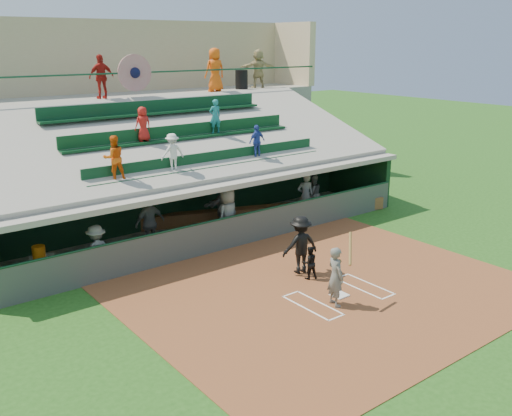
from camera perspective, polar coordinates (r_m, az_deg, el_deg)
ground at (r=16.30m, az=8.32°, el=-8.70°), size 100.00×100.00×0.00m
dirt_slab at (r=16.62m, az=7.08°, el=-8.11°), size 11.00×9.00×0.02m
home_plate at (r=16.29m, az=8.33°, el=-8.59°), size 0.43×0.43×0.03m
batters_box_chalk at (r=16.30m, az=8.32°, el=-8.62°), size 2.65×1.85×0.01m
dugout_floor at (r=21.16m, az=-4.89°, el=-2.55°), size 16.00×3.50×0.04m
concourse_slab at (r=26.36m, az=-13.08°, el=5.99°), size 20.00×3.00×4.60m
grandstand at (r=23.73m, az=-10.02°, el=4.94°), size 20.40×10.40×7.80m
batter_at_plate at (r=15.40m, az=7.98°, el=-6.76°), size 0.89×0.76×1.95m
catcher at (r=17.10m, az=5.36°, el=-5.46°), size 0.59×0.52×1.01m
home_umpire at (r=17.39m, az=4.47°, el=-3.67°), size 1.28×0.91×1.79m
dugout_bench at (r=22.01m, az=-7.01°, el=-1.12°), size 15.81×6.33×0.50m
white_table at (r=18.27m, az=-20.53°, el=-5.57°), size 0.85×0.73×0.64m
water_cooler at (r=18.04m, az=-20.89°, el=-4.15°), size 0.38×0.38×0.38m
dugout_player_a at (r=17.67m, az=-15.62°, el=-4.17°), size 1.10×0.72×1.61m
dugout_player_b at (r=19.50m, az=-10.57°, el=-1.45°), size 1.14×0.55×1.89m
dugout_player_c at (r=19.87m, az=-2.82°, el=-0.76°), size 1.10×0.89×1.95m
dugout_player_d at (r=21.44m, az=-3.35°, el=0.47°), size 1.85×1.18×1.91m
dugout_player_e at (r=22.76m, az=4.96°, el=1.25°), size 0.78×0.68×1.82m
dugout_player_f at (r=23.52m, az=5.71°, el=1.44°), size 0.88×0.75×1.58m
trash_bin at (r=28.40m, az=-1.46°, el=12.72°), size 0.61×0.61×0.91m
concourse_staff_a at (r=24.30m, az=-15.20°, el=12.55°), size 1.03×0.43×1.75m
concourse_staff_b at (r=26.94m, az=-4.14°, el=13.62°), size 1.01×0.70×1.97m
concourse_staff_c at (r=29.21m, az=0.22°, el=13.78°), size 1.83×1.11×1.88m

